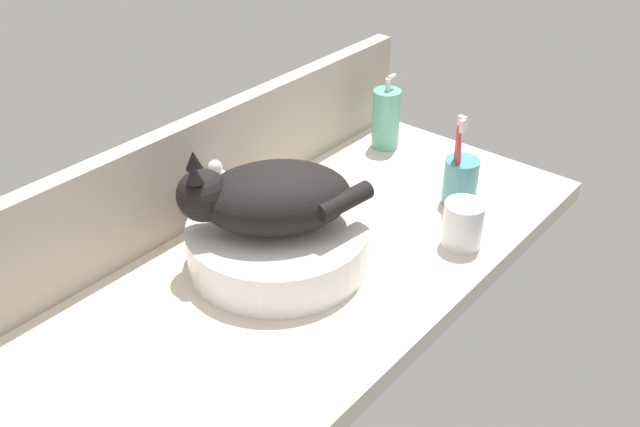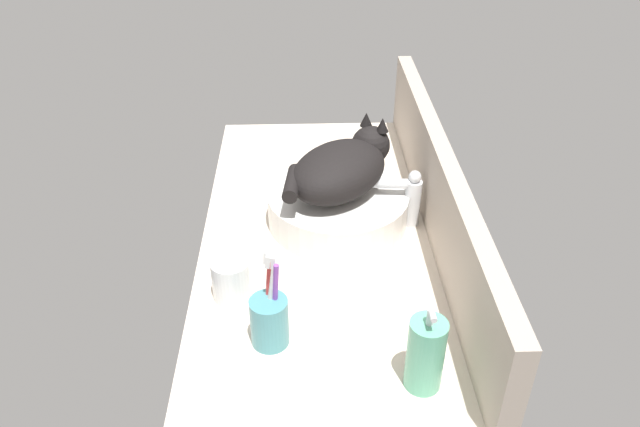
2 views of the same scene
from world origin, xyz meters
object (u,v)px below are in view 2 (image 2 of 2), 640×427
object	(u,v)px
toothbrush_cup	(270,319)
water_glass	(231,282)
cat	(342,168)
sink_basin	(338,207)
soap_dispenser	(425,354)
faucet	(408,196)

from	to	relation	value
toothbrush_cup	water_glass	xyz separation A→B (cm)	(-11.99, -7.74, -1.58)
cat	toothbrush_cup	bearing A→B (deg)	-21.36
sink_basin	toothbrush_cup	world-z (taller)	toothbrush_cup
soap_dispenser	water_glass	xyz separation A→B (cm)	(-22.52, -32.87, -3.13)
faucet	soap_dispenser	xyz separation A→B (cm)	(46.06, -4.18, -0.49)
cat	water_glass	bearing A→B (deg)	-40.99
soap_dispenser	toothbrush_cup	bearing A→B (deg)	-112.74
cat	toothbrush_cup	size ratio (longest dim) A/B	1.61
cat	toothbrush_cup	world-z (taller)	cat
cat	soap_dispenser	bearing A→B (deg)	11.96
cat	faucet	size ratio (longest dim) A/B	2.21
toothbrush_cup	faucet	bearing A→B (deg)	140.47
faucet	water_glass	distance (cm)	44.05
cat	sink_basin	bearing A→B (deg)	-37.83
sink_basin	faucet	xyz separation A→B (cm)	(1.38, 15.30, 3.52)
sink_basin	cat	bearing A→B (deg)	142.17
toothbrush_cup	water_glass	bearing A→B (deg)	-147.16
water_glass	soap_dispenser	bearing A→B (deg)	55.58
sink_basin	toothbrush_cup	size ratio (longest dim) A/B	1.68
faucet	toothbrush_cup	world-z (taller)	toothbrush_cup
sink_basin	toothbrush_cup	distance (cm)	39.51
sink_basin	cat	xyz separation A→B (cm)	(-1.08, 0.84, 9.54)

